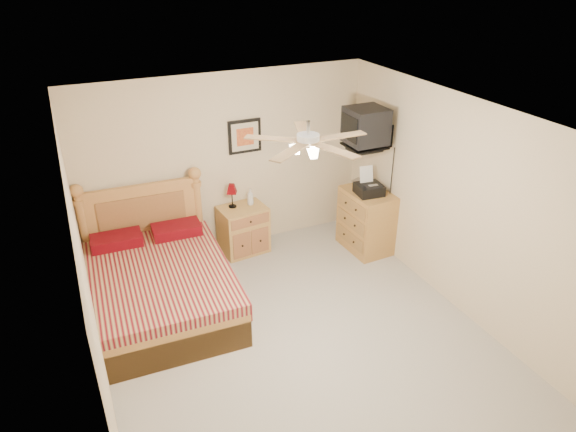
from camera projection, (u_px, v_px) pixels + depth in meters
name	position (u px, v px, depth m)	size (l,w,h in m)	color
floor	(296.00, 337.00, 5.73)	(4.50, 4.50, 0.00)	#A29D93
ceiling	(298.00, 119.00, 4.58)	(4.00, 4.50, 0.04)	white
wall_back	(227.00, 165.00, 6.97)	(4.00, 0.04, 2.50)	beige
wall_front	(445.00, 398.00, 3.34)	(4.00, 0.04, 2.50)	beige
wall_left	(88.00, 288.00, 4.42)	(0.04, 4.50, 2.50)	beige
wall_right	(454.00, 204.00, 5.89)	(0.04, 4.50, 2.50)	beige
bed	(157.00, 262.00, 5.87)	(1.57, 2.07, 1.34)	#BD8840
nightstand	(243.00, 229.00, 7.24)	(0.63, 0.47, 0.68)	#B18237
table_lamp	(232.00, 196.00, 7.03)	(0.18, 0.18, 0.34)	#630208
lotion_bottle	(250.00, 197.00, 7.12)	(0.09, 0.09, 0.24)	silver
framed_picture	(245.00, 136.00, 6.89)	(0.46, 0.04, 0.46)	black
dresser	(366.00, 220.00, 7.25)	(0.52, 0.75, 0.89)	#A86E33
fax_machine	(370.00, 182.00, 6.91)	(0.34, 0.36, 0.36)	black
magazine_lower	(357.00, 186.00, 7.21)	(0.21, 0.29, 0.03)	#BCB293
magazine_upper	(358.00, 184.00, 7.21)	(0.18, 0.24, 0.02)	gray
wall_tv	(376.00, 127.00, 6.62)	(0.56, 0.46, 0.58)	black
ceiling_fan	(308.00, 141.00, 4.48)	(1.14, 1.14, 0.28)	silver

